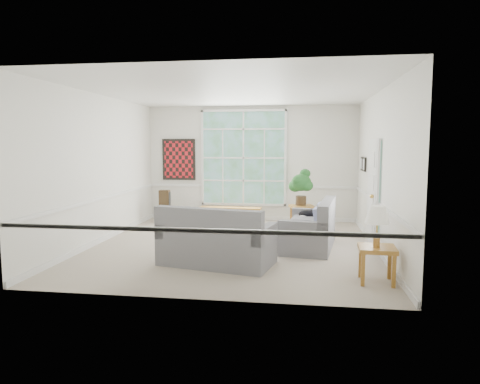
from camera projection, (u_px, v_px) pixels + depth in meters
name	position (u px, v px, depth m)	size (l,w,h in m)	color
floor	(234.00, 246.00, 8.46)	(5.50, 6.00, 0.01)	#A79A88
ceiling	(233.00, 91.00, 8.14)	(5.50, 6.00, 0.02)	white
wall_back	(251.00, 164.00, 11.25)	(5.50, 0.02, 3.00)	white
wall_front	(196.00, 184.00, 5.35)	(5.50, 0.02, 3.00)	white
wall_left	(100.00, 169.00, 8.68)	(0.02, 6.00, 3.00)	white
wall_right	(380.00, 171.00, 7.91)	(0.02, 6.00, 3.00)	white
window_back	(243.00, 158.00, 11.22)	(2.30, 0.08, 2.40)	white
entry_door	(372.00, 192.00, 8.56)	(0.08, 0.90, 2.10)	white
door_sidelight	(377.00, 190.00, 7.93)	(0.08, 0.26, 1.90)	white
wall_art	(179.00, 160.00, 11.46)	(0.90, 0.06, 1.10)	maroon
wall_frame_near	(364.00, 164.00, 9.64)	(0.04, 0.26, 0.32)	black
wall_frame_far	(362.00, 164.00, 10.03)	(0.04, 0.26, 0.32)	black
loveseat_right	(309.00, 224.00, 8.27)	(0.89, 1.72, 0.93)	slate
loveseat_front	(217.00, 235.00, 7.12)	(1.83, 0.94, 0.99)	slate
coffee_table	(233.00, 231.00, 9.05)	(0.94, 0.51, 0.35)	#A06B27
pewter_bowl	(235.00, 221.00, 8.95)	(0.34, 0.34, 0.08)	#949499
window_bench	(230.00, 214.00, 11.12)	(1.60, 0.31, 0.37)	#A06B27
end_table	(302.00, 217.00, 10.23)	(0.55, 0.55, 0.55)	#A06B27
houseplant	(301.00, 187.00, 10.23)	(0.52, 0.52, 0.89)	#225A24
side_table	(377.00, 264.00, 6.17)	(0.52, 0.52, 0.53)	#A06B27
table_lamp	(377.00, 227.00, 6.09)	(0.34, 0.34, 0.59)	white
pet_bed	(203.00, 219.00, 11.10)	(0.45, 0.45, 0.13)	slate
floor_speaker	(165.00, 206.00, 11.05)	(0.26, 0.20, 0.83)	#382816
cat	(308.00, 214.00, 8.87)	(0.38, 0.27, 0.18)	black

